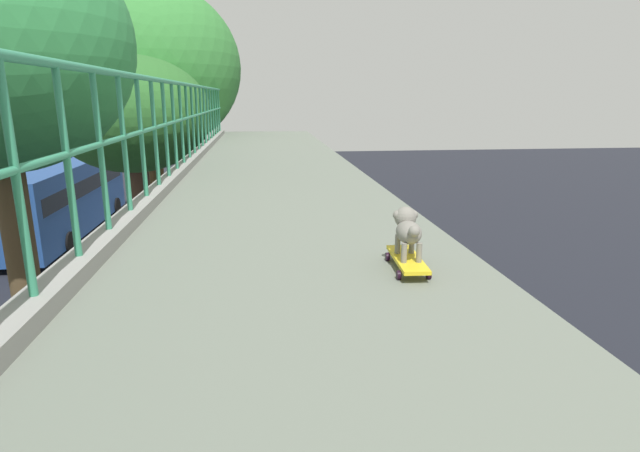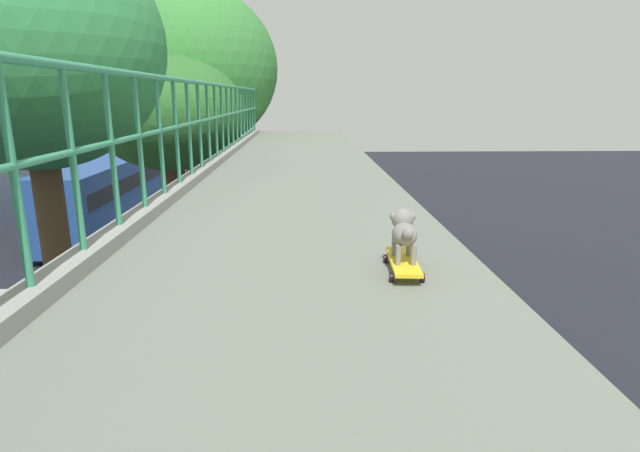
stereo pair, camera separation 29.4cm
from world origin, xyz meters
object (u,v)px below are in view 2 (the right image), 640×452
at_px(toy_skateboard, 403,262).
at_px(car_white_seventh, 110,295).
at_px(city_bus, 108,191).
at_px(car_green_fifth, 7,408).
at_px(small_dog, 404,230).

bearing_deg(toy_skateboard, car_white_seventh, 120.10).
bearing_deg(city_bus, car_white_seventh, -69.92).
height_order(car_green_fifth, city_bus, city_bus).
relative_size(toy_skateboard, small_dog, 1.50).
xyz_separation_m(toy_skateboard, small_dog, (0.00, 0.03, 0.20)).
distance_m(city_bus, small_dog, 24.04).
bearing_deg(small_dog, toy_skateboard, -93.79).
distance_m(car_green_fifth, small_dog, 9.87).
distance_m(city_bus, toy_skateboard, 24.03).
distance_m(car_white_seventh, small_dog, 13.79).
bearing_deg(city_bus, toy_skateboard, -64.50).
height_order(toy_skateboard, small_dog, small_dog).
bearing_deg(small_dog, city_bus, 115.53).
bearing_deg(car_green_fifth, city_bus, 103.66).
xyz_separation_m(car_white_seventh, city_bus, (-3.77, 10.30, 1.25)).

